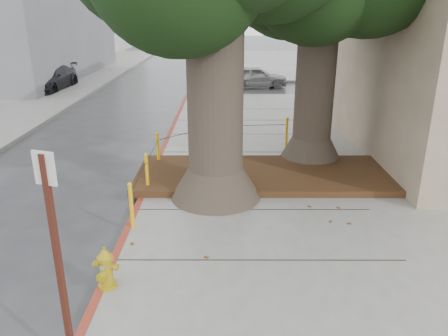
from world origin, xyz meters
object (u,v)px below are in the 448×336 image
at_px(fire_hydrant, 106,268).
at_px(car_dark, 48,79).
at_px(signpost, 57,251).
at_px(car_red, 365,80).
at_px(car_silver, 256,77).

bearing_deg(fire_hydrant, car_dark, 128.00).
bearing_deg(signpost, fire_hydrant, 106.93).
distance_m(fire_hydrant, car_red, 20.51).
relative_size(car_red, car_dark, 0.76).
distance_m(car_silver, car_dark, 11.27).
bearing_deg(car_red, signpost, 150.39).
bearing_deg(fire_hydrant, car_red, 77.45).
xyz_separation_m(fire_hydrant, car_dark, (-7.68, 17.91, 0.19)).
distance_m(fire_hydrant, car_silver, 19.44).
bearing_deg(signpost, car_silver, 98.97).
xyz_separation_m(signpost, car_dark, (-7.63, 19.40, -0.99)).
bearing_deg(car_dark, car_silver, 9.22).
bearing_deg(car_silver, signpost, 164.95).
height_order(car_silver, car_red, car_silver).
relative_size(car_silver, car_dark, 0.77).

